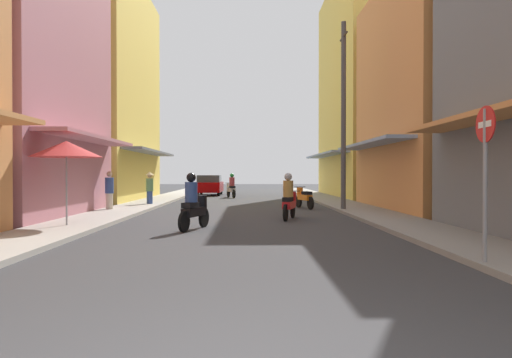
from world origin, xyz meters
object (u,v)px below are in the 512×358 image
at_px(motorbike_black, 194,204).
at_px(vendor_umbrella, 66,149).
at_px(utility_pole, 343,115).
at_px(street_sign_no_entry, 485,163).
at_px(motorbike_red, 289,199).
at_px(pedestrian_midway, 150,187).
at_px(pedestrian_crossing, 109,192).
at_px(motorbike_orange, 304,197).
at_px(motorbike_silver, 231,187).
at_px(parked_car, 210,185).

xyz_separation_m(motorbike_black, vendor_umbrella, (-3.57, 0.19, 1.53)).
bearing_deg(utility_pole, street_sign_no_entry, -90.50).
bearing_deg(motorbike_red, pedestrian_midway, 132.89).
distance_m(pedestrian_crossing, vendor_umbrella, 5.99).
xyz_separation_m(motorbike_orange, motorbike_red, (-1.13, -5.01, 0.20)).
relative_size(motorbike_black, vendor_umbrella, 0.70).
height_order(motorbike_red, utility_pole, utility_pole).
height_order(motorbike_silver, parked_car, motorbike_silver).
distance_m(motorbike_black, pedestrian_midway, 9.85).
distance_m(pedestrian_crossing, pedestrian_midway, 3.46).
bearing_deg(motorbike_silver, pedestrian_crossing, -112.37).
bearing_deg(street_sign_no_entry, utility_pole, 89.50).
bearing_deg(vendor_umbrella, pedestrian_midway, 87.57).
height_order(motorbike_black, vendor_umbrella, vendor_umbrella).
bearing_deg(parked_car, vendor_umbrella, -96.50).
height_order(motorbike_black, pedestrian_midway, pedestrian_midway).
height_order(motorbike_silver, motorbike_black, same).
relative_size(pedestrian_crossing, street_sign_no_entry, 0.62).
distance_m(motorbike_red, parked_car, 18.35).
relative_size(motorbike_black, utility_pole, 0.22).
bearing_deg(pedestrian_crossing, motorbike_silver, 67.63).
distance_m(motorbike_orange, motorbike_red, 5.14).
relative_size(motorbike_silver, pedestrian_midway, 1.06).
bearing_deg(motorbike_red, parked_car, 103.01).
bearing_deg(motorbike_orange, pedestrian_midway, 167.99).
bearing_deg(pedestrian_crossing, vendor_umbrella, -84.71).
xyz_separation_m(pedestrian_midway, street_sign_no_entry, (8.50, -14.68, 0.79)).
bearing_deg(pedestrian_midway, street_sign_no_entry, -59.93).
bearing_deg(pedestrian_midway, motorbike_orange, -12.01).
bearing_deg(motorbike_red, pedestrian_crossing, 155.35).
xyz_separation_m(motorbike_black, utility_pole, (5.42, 5.99, 3.25)).
height_order(motorbike_orange, pedestrian_crossing, pedestrian_crossing).
bearing_deg(pedestrian_crossing, parked_car, 78.93).
bearing_deg(pedestrian_midway, motorbike_black, -71.15).
xyz_separation_m(pedestrian_midway, vendor_umbrella, (-0.39, -9.13, 1.31)).
height_order(motorbike_orange, pedestrian_midway, pedestrian_midway).
distance_m(parked_car, pedestrian_midway, 11.50).
bearing_deg(motorbike_silver, motorbike_black, -91.53).
height_order(motorbike_silver, pedestrian_crossing, pedestrian_crossing).
xyz_separation_m(motorbike_red, street_sign_no_entry, (2.42, -8.14, 1.01)).
bearing_deg(motorbike_orange, vendor_umbrella, -134.98).
relative_size(motorbike_silver, utility_pole, 0.22).
relative_size(motorbike_red, vendor_umbrella, 0.71).
bearing_deg(motorbike_orange, motorbike_silver, 111.02).
xyz_separation_m(motorbike_black, street_sign_no_entry, (5.32, -5.36, 1.01)).
relative_size(motorbike_orange, street_sign_no_entry, 0.66).
relative_size(pedestrian_crossing, utility_pole, 0.21).
distance_m(motorbike_orange, vendor_umbrella, 10.88).
distance_m(motorbike_black, motorbike_orange, 8.77).
height_order(pedestrian_midway, vendor_umbrella, vendor_umbrella).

